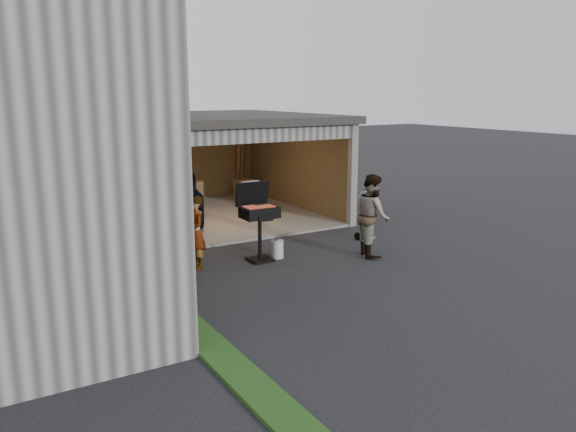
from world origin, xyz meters
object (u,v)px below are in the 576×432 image
(propane_tank, at_px, (277,249))
(minivan, at_px, (155,195))
(woman, at_px, (196,233))
(hand_truck, at_px, (365,230))
(plywood_panel, at_px, (145,264))
(bbq_grill, at_px, (259,215))
(man, at_px, (372,215))

(propane_tank, bearing_deg, minivan, 102.39)
(minivan, bearing_deg, woman, -79.85)
(hand_truck, bearing_deg, plywood_panel, 173.32)
(bbq_grill, distance_m, propane_tank, 0.90)
(bbq_grill, bearing_deg, plywood_panel, -165.60)
(man, distance_m, bbq_grill, 2.47)
(woman, relative_size, plywood_panel, 1.40)
(woman, height_order, bbq_grill, bbq_grill)
(man, height_order, bbq_grill, man)
(man, distance_m, propane_tank, 2.18)
(minivan, distance_m, bbq_grill, 4.91)
(propane_tank, distance_m, plywood_panel, 3.15)
(propane_tank, relative_size, plywood_panel, 0.37)
(woman, distance_m, plywood_panel, 1.57)
(plywood_panel, xyz_separation_m, hand_truck, (5.70, 0.93, -0.30))
(minivan, height_order, hand_truck, minivan)
(man, relative_size, plywood_panel, 1.69)
(plywood_panel, relative_size, hand_truck, 0.90)
(minivan, xyz_separation_m, hand_truck, (3.71, -4.61, -0.50))
(man, bearing_deg, bbq_grill, 88.95)
(bbq_grill, xyz_separation_m, propane_tank, (0.42, -0.05, -0.79))
(bbq_grill, bearing_deg, minivan, 97.71)
(bbq_grill, bearing_deg, woman, 173.25)
(man, bearing_deg, propane_tank, 85.83)
(minivan, xyz_separation_m, propane_tank, (1.08, -4.91, -0.53))
(woman, height_order, plywood_panel, woman)
(woman, xyz_separation_m, propane_tank, (1.76, -0.21, -0.55))
(woman, xyz_separation_m, bbq_grill, (1.34, -0.16, 0.25))
(woman, relative_size, bbq_grill, 0.90)
(minivan, height_order, man, man)
(man, height_order, propane_tank, man)
(bbq_grill, height_order, hand_truck, bbq_grill)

